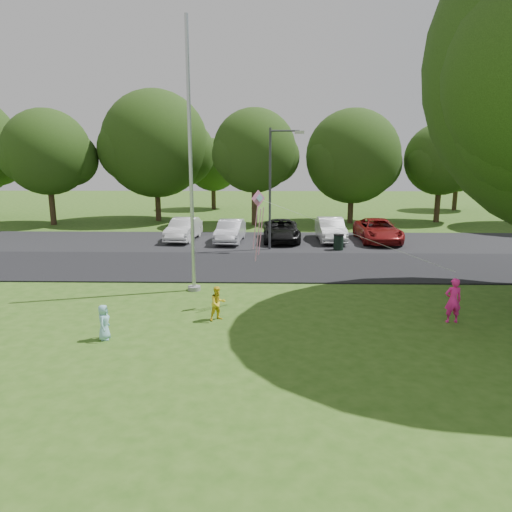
{
  "coord_description": "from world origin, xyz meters",
  "views": [
    {
      "loc": [
        -0.7,
        -12.16,
        5.08
      ],
      "look_at": [
        -1.05,
        4.0,
        1.6
      ],
      "focal_mm": 32.0,
      "sensor_mm": 36.0,
      "label": 1
    }
  ],
  "objects_px": {
    "flagpole": "(191,183)",
    "child_yellow": "(218,303)",
    "woman": "(453,300)",
    "kite": "(263,213)",
    "trash_can": "(339,243)",
    "child_blue": "(104,322)",
    "street_lamp": "(275,178)"
  },
  "relations": [
    {
      "from": "child_yellow",
      "to": "kite",
      "type": "relative_size",
      "value": 0.17
    },
    {
      "from": "street_lamp",
      "to": "kite",
      "type": "xyz_separation_m",
      "value": [
        -0.57,
        -9.77,
        -0.75
      ]
    },
    {
      "from": "flagpole",
      "to": "child_yellow",
      "type": "distance_m",
      "value": 5.08
    },
    {
      "from": "street_lamp",
      "to": "woman",
      "type": "relative_size",
      "value": 4.63
    },
    {
      "from": "street_lamp",
      "to": "flagpole",
      "type": "bearing_deg",
      "value": -111.14
    },
    {
      "from": "woman",
      "to": "kite",
      "type": "relative_size",
      "value": 0.23
    },
    {
      "from": "trash_can",
      "to": "child_blue",
      "type": "xyz_separation_m",
      "value": [
        -8.65,
        -12.91,
        0.05
      ]
    },
    {
      "from": "flagpole",
      "to": "child_yellow",
      "type": "bearing_deg",
      "value": -68.96
    },
    {
      "from": "flagpole",
      "to": "kite",
      "type": "bearing_deg",
      "value": -33.2
    },
    {
      "from": "street_lamp",
      "to": "child_yellow",
      "type": "bearing_deg",
      "value": -98.82
    },
    {
      "from": "street_lamp",
      "to": "woman",
      "type": "bearing_deg",
      "value": -63.46
    },
    {
      "from": "flagpole",
      "to": "street_lamp",
      "type": "bearing_deg",
      "value": 67.68
    },
    {
      "from": "street_lamp",
      "to": "child_blue",
      "type": "xyz_separation_m",
      "value": [
        -5.07,
        -13.0,
        -3.49
      ]
    },
    {
      "from": "street_lamp",
      "to": "child_blue",
      "type": "relative_size",
      "value": 6.46
    },
    {
      "from": "woman",
      "to": "child_yellow",
      "type": "distance_m",
      "value": 7.4
    },
    {
      "from": "flagpole",
      "to": "woman",
      "type": "xyz_separation_m",
      "value": [
        8.68,
        -3.39,
        -3.45
      ]
    },
    {
      "from": "trash_can",
      "to": "child_yellow",
      "type": "distance_m",
      "value": 12.55
    },
    {
      "from": "street_lamp",
      "to": "trash_can",
      "type": "bearing_deg",
      "value": -0.24
    },
    {
      "from": "trash_can",
      "to": "woman",
      "type": "bearing_deg",
      "value": -80.85
    },
    {
      "from": "street_lamp",
      "to": "child_blue",
      "type": "distance_m",
      "value": 14.39
    },
    {
      "from": "child_blue",
      "to": "kite",
      "type": "distance_m",
      "value": 6.18
    },
    {
      "from": "child_yellow",
      "to": "child_blue",
      "type": "bearing_deg",
      "value": 175.07
    },
    {
      "from": "woman",
      "to": "child_yellow",
      "type": "height_order",
      "value": "woman"
    },
    {
      "from": "street_lamp",
      "to": "woman",
      "type": "height_order",
      "value": "street_lamp"
    },
    {
      "from": "flagpole",
      "to": "child_blue",
      "type": "xyz_separation_m",
      "value": [
        -1.79,
        -5.01,
        -3.65
      ]
    },
    {
      "from": "woman",
      "to": "kite",
      "type": "height_order",
      "value": "kite"
    },
    {
      "from": "street_lamp",
      "to": "child_yellow",
      "type": "relative_size",
      "value": 6.0
    },
    {
      "from": "flagpole",
      "to": "trash_can",
      "type": "bearing_deg",
      "value": 49.06
    },
    {
      "from": "trash_can",
      "to": "child_yellow",
      "type": "relative_size",
      "value": 0.84
    },
    {
      "from": "flagpole",
      "to": "child_yellow",
      "type": "height_order",
      "value": "flagpole"
    },
    {
      "from": "trash_can",
      "to": "flagpole",
      "type": "bearing_deg",
      "value": -130.94
    },
    {
      "from": "trash_can",
      "to": "child_blue",
      "type": "height_order",
      "value": "child_blue"
    }
  ]
}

